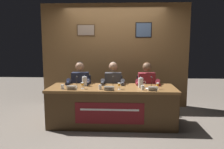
{
  "coord_description": "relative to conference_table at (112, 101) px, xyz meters",
  "views": [
    {
      "loc": [
        0.21,
        -4.24,
        1.6
      ],
      "look_at": [
        0.0,
        0.0,
        1.01
      ],
      "focal_mm": 35.06,
      "sensor_mm": 36.0,
      "label": 1
    }
  ],
  "objects": [
    {
      "name": "panelist_center",
      "position": [
        0.0,
        0.52,
        0.2
      ],
      "size": [
        0.51,
        0.48,
        1.22
      ],
      "color": "black",
      "rests_on": "ground_plane"
    },
    {
      "name": "panelist_left",
      "position": [
        -0.73,
        0.52,
        0.2
      ],
      "size": [
        0.51,
        0.48,
        1.22
      ],
      "color": "black",
      "rests_on": "ground_plane"
    },
    {
      "name": "wall_back_panelled",
      "position": [
        0.0,
        1.44,
        0.79
      ],
      "size": [
        3.7,
        0.14,
        2.6
      ],
      "color": "brown",
      "rests_on": "ground_plane"
    },
    {
      "name": "microphone_right",
      "position": [
        0.78,
        0.05,
        0.32
      ],
      "size": [
        0.06,
        0.17,
        0.22
      ],
      "color": "black",
      "rests_on": "conference_table"
    },
    {
      "name": "water_pitcher_right_side",
      "position": [
        0.56,
        0.09,
        0.34
      ],
      "size": [
        0.15,
        0.1,
        0.21
      ],
      "color": "silver",
      "rests_on": "conference_table"
    },
    {
      "name": "juice_glass_center",
      "position": [
        0.14,
        -0.12,
        0.33
      ],
      "size": [
        0.06,
        0.06,
        0.12
      ],
      "color": "white",
      "rests_on": "conference_table"
    },
    {
      "name": "juice_glass_right",
      "position": [
        0.87,
        -0.07,
        0.33
      ],
      "size": [
        0.06,
        0.06,
        0.12
      ],
      "color": "white",
      "rests_on": "conference_table"
    },
    {
      "name": "chair_right",
      "position": [
        0.73,
        0.72,
        -0.08
      ],
      "size": [
        0.44,
        0.44,
        0.89
      ],
      "color": "black",
      "rests_on": "ground_plane"
    },
    {
      "name": "document_stack_right",
      "position": [
        0.76,
        -0.04,
        0.25
      ],
      "size": [
        0.21,
        0.16,
        0.01
      ],
      "color": "white",
      "rests_on": "conference_table"
    },
    {
      "name": "water_pitcher_left_side",
      "position": [
        -0.56,
        0.19,
        0.34
      ],
      "size": [
        0.15,
        0.1,
        0.21
      ],
      "color": "silver",
      "rests_on": "conference_table"
    },
    {
      "name": "juice_glass_left",
      "position": [
        -0.55,
        -0.1,
        0.33
      ],
      "size": [
        0.06,
        0.06,
        0.12
      ],
      "color": "white",
      "rests_on": "conference_table"
    },
    {
      "name": "microphone_center",
      "position": [
        0.02,
        -0.0,
        0.32
      ],
      "size": [
        0.06,
        0.17,
        0.22
      ],
      "color": "black",
      "rests_on": "conference_table"
    },
    {
      "name": "microphone_left",
      "position": [
        -0.69,
        0.01,
        0.32
      ],
      "size": [
        0.06,
        0.17,
        0.22
      ],
      "color": "black",
      "rests_on": "conference_table"
    },
    {
      "name": "chair_left",
      "position": [
        -0.73,
        0.72,
        -0.08
      ],
      "size": [
        0.44,
        0.44,
        0.89
      ],
      "color": "black",
      "rests_on": "ground_plane"
    },
    {
      "name": "water_cup_left",
      "position": [
        -0.92,
        -0.15,
        0.29
      ],
      "size": [
        0.06,
        0.06,
        0.08
      ],
      "color": "silver",
      "rests_on": "conference_table"
    },
    {
      "name": "nameplate_left",
      "position": [
        -0.73,
        -0.21,
        0.29
      ],
      "size": [
        0.19,
        0.06,
        0.08
      ],
      "color": "white",
      "rests_on": "conference_table"
    },
    {
      "name": "ground_plane",
      "position": [
        0.0,
        0.1,
        -0.51
      ],
      "size": [
        12.0,
        12.0,
        0.0
      ],
      "primitive_type": "plane",
      "color": "#70665B"
    },
    {
      "name": "nameplate_right",
      "position": [
        0.76,
        -0.22,
        0.29
      ],
      "size": [
        0.16,
        0.06,
        0.08
      ],
      "color": "white",
      "rests_on": "conference_table"
    },
    {
      "name": "water_cup_center",
      "position": [
        -0.21,
        -0.13,
        0.29
      ],
      "size": [
        0.06,
        0.06,
        0.08
      ],
      "color": "silver",
      "rests_on": "conference_table"
    },
    {
      "name": "chair_center",
      "position": [
        0.0,
        0.72,
        -0.08
      ],
      "size": [
        0.44,
        0.44,
        0.89
      ],
      "color": "black",
      "rests_on": "ground_plane"
    },
    {
      "name": "panelist_right",
      "position": [
        0.73,
        0.52,
        0.2
      ],
      "size": [
        0.51,
        0.48,
        1.22
      ],
      "color": "black",
      "rests_on": "ground_plane"
    },
    {
      "name": "water_cup_right",
      "position": [
        0.58,
        -0.14,
        0.29
      ],
      "size": [
        0.06,
        0.06,
        0.08
      ],
      "color": "silver",
      "rests_on": "conference_table"
    },
    {
      "name": "conference_table",
      "position": [
        0.0,
        0.0,
        0.0
      ],
      "size": [
        2.5,
        0.87,
        0.76
      ],
      "color": "brown",
      "rests_on": "ground_plane"
    },
    {
      "name": "nameplate_center",
      "position": [
        -0.04,
        -0.23,
        0.29
      ],
      "size": [
        0.19,
        0.06,
        0.08
      ],
      "color": "white",
      "rests_on": "conference_table"
    }
  ]
}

